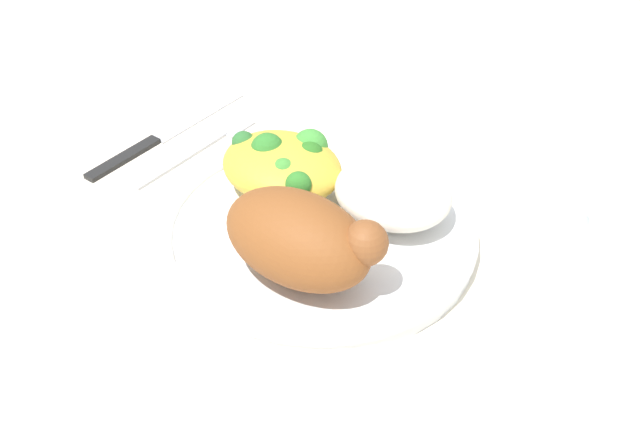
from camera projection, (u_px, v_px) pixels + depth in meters
ground_plane at (320, 240)px, 0.65m from camera, size 2.00×2.00×0.00m
plate at (320, 232)px, 0.64m from camera, size 0.25×0.25×0.02m
roasted_chicken at (301, 239)px, 0.57m from camera, size 0.12×0.07×0.06m
rice_pile at (393, 193)px, 0.64m from camera, size 0.09×0.08×0.04m
mac_cheese_with_broccoli at (283, 164)px, 0.66m from camera, size 0.10×0.09×0.05m
fork at (202, 146)px, 0.75m from camera, size 0.02×0.14×0.01m
knife at (155, 138)px, 0.76m from camera, size 0.02×0.19×0.01m
water_glass at (620, 262)px, 0.57m from camera, size 0.06×0.06×0.08m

